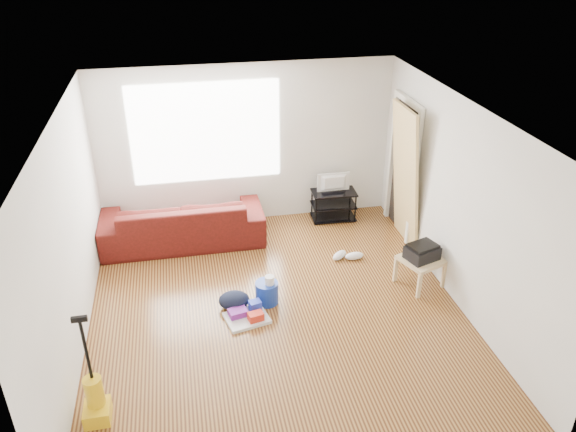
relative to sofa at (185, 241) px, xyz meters
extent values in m
cube|color=#3F1F0F|center=(1.06, -1.95, 0.00)|extent=(4.50, 5.00, 0.01)
cube|color=white|center=(1.06, -1.95, 2.50)|extent=(4.50, 5.00, 0.01)
cube|color=silver|center=(1.06, 0.55, 1.25)|extent=(4.50, 0.01, 2.50)
cube|color=silver|center=(1.06, -4.45, 1.25)|extent=(4.50, 0.01, 2.50)
cube|color=silver|center=(-1.19, -1.95, 1.25)|extent=(0.01, 5.00, 2.50)
cube|color=silver|center=(3.31, -1.95, 1.25)|extent=(0.01, 5.00, 2.50)
cube|color=white|center=(0.46, 0.53, 1.50)|extent=(2.20, 0.01, 1.50)
cube|color=white|center=(3.27, -0.70, 1.00)|extent=(0.06, 0.08, 2.00)
cube|color=white|center=(3.27, 0.20, 1.00)|extent=(0.06, 0.08, 2.00)
cube|color=white|center=(3.27, -0.25, 2.04)|extent=(0.06, 0.98, 0.08)
cube|color=black|center=(3.30, -0.25, 1.00)|extent=(0.01, 0.86, 1.98)
imported|color=black|center=(0.00, 0.00, 0.00)|extent=(2.36, 0.92, 0.69)
cube|color=black|center=(2.38, 0.27, 0.03)|extent=(0.71, 0.43, 0.02)
cube|color=black|center=(2.38, 0.27, 0.25)|extent=(0.71, 0.43, 0.02)
cube|color=black|center=(2.38, 0.27, 0.47)|extent=(0.71, 0.43, 0.02)
cylinder|color=black|center=(2.06, 0.11, 0.24)|extent=(0.02, 0.02, 0.48)
cylinder|color=black|center=(2.07, 0.45, 0.24)|extent=(0.02, 0.02, 0.48)
cylinder|color=black|center=(2.69, 0.09, 0.24)|extent=(0.02, 0.02, 0.48)
cylinder|color=black|center=(2.71, 0.43, 0.24)|extent=(0.02, 0.02, 0.48)
imported|color=black|center=(2.38, 0.27, 0.63)|extent=(0.52, 0.07, 0.30)
cube|color=tan|center=(3.01, -1.73, 0.37)|extent=(0.63, 0.63, 0.04)
cube|color=tan|center=(2.88, -2.02, 0.18)|extent=(0.04, 0.04, 0.35)
cube|color=tan|center=(2.72, -1.61, 0.18)|extent=(0.04, 0.04, 0.35)
cube|color=tan|center=(3.29, -1.86, 0.18)|extent=(0.04, 0.04, 0.35)
cube|color=tan|center=(3.13, -1.45, 0.18)|extent=(0.04, 0.04, 0.35)
cube|color=black|center=(3.01, -1.73, 0.48)|extent=(0.47, 0.41, 0.17)
cube|color=black|center=(3.01, -1.73, 0.59)|extent=(0.42, 0.37, 0.04)
cylinder|color=navy|center=(0.97, -1.73, 0.00)|extent=(0.33, 0.33, 0.29)
cylinder|color=white|center=(1.00, -1.76, 0.20)|extent=(0.12, 0.12, 0.11)
cube|color=silver|center=(0.67, -2.03, 0.02)|extent=(0.58, 0.50, 0.04)
cube|color=red|center=(0.77, -2.11, 0.09)|extent=(0.20, 0.16, 0.10)
cube|color=#701F8B|center=(0.57, -1.98, 0.08)|extent=(0.25, 0.21, 0.08)
cube|color=#2337C6|center=(0.79, -1.93, 0.11)|extent=(0.16, 0.15, 0.14)
ellipsoid|color=black|center=(0.55, -1.76, 0.00)|extent=(0.42, 0.35, 0.21)
ellipsoid|color=white|center=(2.15, -0.92, 0.06)|extent=(0.29, 0.26, 0.11)
ellipsoid|color=white|center=(2.35, -0.98, 0.06)|extent=(0.28, 0.13, 0.11)
cube|color=gold|center=(-0.94, -3.26, 0.08)|extent=(0.25, 0.28, 0.16)
cylinder|color=gold|center=(-0.94, -3.22, 0.31)|extent=(0.18, 0.18, 0.31)
cylinder|color=black|center=(-0.94, -3.19, 0.80)|extent=(0.03, 0.03, 0.66)
cube|color=black|center=(-0.94, -3.19, 1.16)|extent=(0.14, 0.04, 0.05)
cube|color=tan|center=(3.19, -0.57, 0.00)|extent=(0.26, 0.83, 2.07)
camera|label=1|loc=(0.09, -7.44, 4.29)|focal=35.00mm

